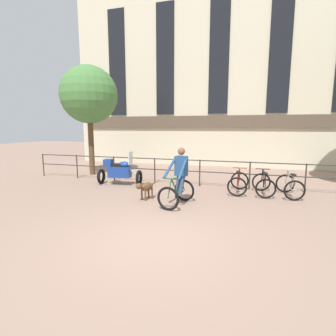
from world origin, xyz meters
name	(u,v)px	position (x,y,z in m)	size (l,w,h in m)	color
ground_plane	(155,240)	(0.00, 0.00, 0.00)	(60.00, 60.00, 0.00)	#8E7060
canal_railing	(200,168)	(0.00, 5.20, 0.71)	(15.05, 0.05, 1.05)	#2D2B28
building_facade	(219,68)	(0.00, 10.99, 5.63)	(18.00, 0.72, 11.32)	beige
cyclist_with_bike	(179,179)	(-0.17, 2.60, 0.76)	(0.89, 1.28, 1.70)	black
dog	(145,187)	(-1.30, 2.75, 0.41)	(0.45, 0.83, 0.59)	brown
parked_motorcycle	(119,171)	(-3.13, 4.50, 0.56)	(1.79, 0.79, 1.35)	black
parked_bicycle_near_lamp	(238,183)	(1.50, 4.54, 0.36)	(0.71, 1.14, 0.86)	black
parked_bicycle_mid_left	(263,184)	(2.33, 4.54, 0.36)	(0.75, 1.16, 0.86)	black
parked_bicycle_mid_right	(290,186)	(3.16, 4.54, 0.36)	(0.81, 1.19, 0.86)	black
tree_canalside_left	(89,95)	(-5.50, 6.21, 3.78)	(2.68, 2.68, 5.14)	brown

